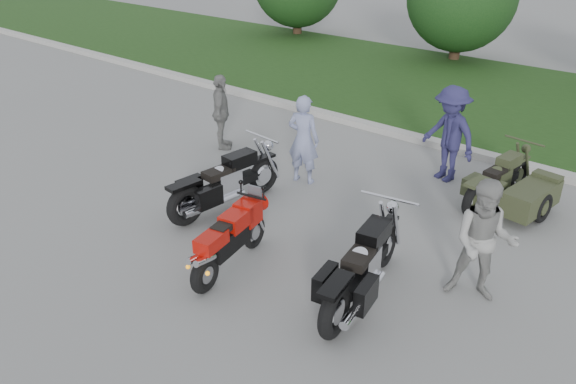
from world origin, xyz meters
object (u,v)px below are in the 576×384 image
Objects in this scene: cruiser_right at (361,271)px; person_stripe at (303,140)px; cruiser_left at (222,185)px; cruiser_sidecar at (516,191)px; person_grey at (484,242)px; person_back at (221,112)px; person_denim at (449,134)px; sportbike_red at (229,239)px.

person_stripe is (-2.94, 2.46, 0.38)m from cruiser_right.
cruiser_left is 5.08m from cruiser_sidecar.
cruiser_left is 1.42× the size of person_stripe.
person_stripe is 1.00× the size of person_grey.
person_stripe is 4.32m from person_grey.
person_stripe is 2.44m from person_back.
person_back is at bearing 146.50° from person_grey.
person_grey is at bearing 33.11° from cruiser_right.
cruiser_left is at bearing 65.98° from person_stripe.
cruiser_left is 1.31× the size of person_denim.
sportbike_red is 0.75× the size of cruiser_left.
cruiser_right is 1.42× the size of person_grey.
cruiser_sidecar is at bearing 69.63° from cruiser_right.
cruiser_sidecar is at bearing -119.63° from person_back.
cruiser_right is 1.13× the size of cruiser_sidecar.
person_stripe is at bearing -135.37° from person_back.
cruiser_left is 1.42× the size of person_grey.
person_grey reaches higher than sportbike_red.
person_grey reaches higher than person_back.
cruiser_sidecar is (3.95, 3.20, -0.09)m from cruiser_left.
person_grey is 6.71m from person_back.
person_denim is at bearing 170.05° from cruiser_sidecar.
person_denim reaches higher than cruiser_left.
cruiser_right is (1.88, 0.59, -0.03)m from sportbike_red.
person_back is at bearing -161.63° from cruiser_sidecar.
cruiser_sidecar is 2.83m from person_grey.
person_back is (-2.44, 0.20, -0.04)m from person_stripe.
cruiser_left is at bearing 165.83° from person_grey.
person_denim is (1.00, 4.91, 0.42)m from sportbike_red.
sportbike_red is 5.03m from person_denim.
person_denim reaches higher than person_grey.
sportbike_red is 3.49m from person_grey.
sportbike_red is at bearing -173.62° from person_back.
person_stripe is (-1.06, 3.05, 0.35)m from sportbike_red.
person_back reaches higher than cruiser_left.
person_grey is (3.03, 1.69, 0.35)m from sportbike_red.
person_grey is (0.49, -2.74, 0.47)m from cruiser_sidecar.
cruiser_right is 1.50× the size of person_back.
person_stripe is at bearing 141.54° from person_grey.
person_stripe is (-3.60, -1.38, 0.47)m from cruiser_sidecar.
sportbike_red is 3.25m from person_stripe.
person_grey is at bearing -144.15° from person_back.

